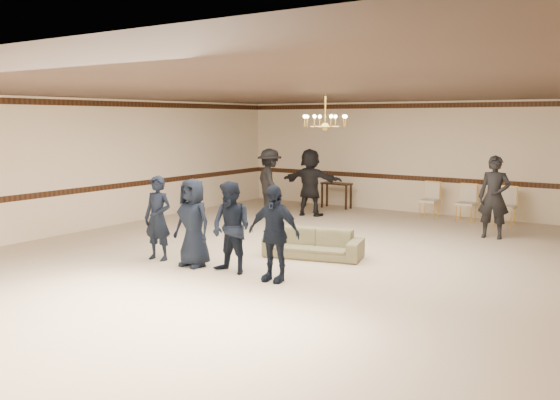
% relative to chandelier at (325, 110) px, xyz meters
% --- Properties ---
extents(room, '(12.01, 14.01, 3.21)m').
position_rel_chandelier_xyz_m(room, '(0.00, -1.00, -1.28)').
color(room, '#BFAB92').
rests_on(room, ground).
extents(chair_rail, '(12.00, 0.02, 0.14)m').
position_rel_chandelier_xyz_m(chair_rail, '(0.00, 5.99, -1.88)').
color(chair_rail, '#371E10').
rests_on(chair_rail, wall_back).
extents(crown_molding, '(12.00, 0.02, 0.14)m').
position_rel_chandelier_xyz_m(crown_molding, '(0.00, 5.99, 0.21)').
color(crown_molding, '#371E10').
rests_on(crown_molding, wall_back).
extents(chandelier, '(0.94, 0.94, 0.89)m').
position_rel_chandelier_xyz_m(chandelier, '(0.00, 0.00, 0.00)').
color(chandelier, gold).
rests_on(chandelier, ceiling).
extents(boy_a, '(0.64, 0.46, 1.63)m').
position_rel_chandelier_xyz_m(boy_a, '(-2.32, -2.37, -2.06)').
color(boy_a, black).
rests_on(boy_a, floor).
extents(boy_b, '(0.82, 0.55, 1.63)m').
position_rel_chandelier_xyz_m(boy_b, '(-1.42, -2.37, -2.06)').
color(boy_b, black).
rests_on(boy_b, floor).
extents(boy_c, '(0.82, 0.66, 1.63)m').
position_rel_chandelier_xyz_m(boy_c, '(-0.52, -2.37, -2.06)').
color(boy_c, black).
rests_on(boy_c, floor).
extents(boy_d, '(0.98, 0.48, 1.63)m').
position_rel_chandelier_xyz_m(boy_d, '(0.38, -2.37, -2.06)').
color(boy_d, black).
rests_on(boy_d, floor).
extents(settee, '(2.03, 1.20, 0.56)m').
position_rel_chandelier_xyz_m(settee, '(0.06, -0.53, -2.60)').
color(settee, '#706F4B').
rests_on(settee, floor).
extents(adult_left, '(1.40, 1.28, 1.89)m').
position_rel_chandelier_xyz_m(adult_left, '(-3.50, 3.09, -1.93)').
color(adult_left, black).
rests_on(adult_left, floor).
extents(adult_mid, '(1.82, 0.84, 1.89)m').
position_rel_chandelier_xyz_m(adult_mid, '(-2.60, 3.79, -1.93)').
color(adult_mid, black).
rests_on(adult_mid, floor).
extents(adult_right, '(0.72, 0.51, 1.89)m').
position_rel_chandelier_xyz_m(adult_right, '(2.50, 3.39, -1.93)').
color(adult_right, black).
rests_on(adult_right, floor).
extents(banquet_chair_left, '(0.51, 0.51, 0.98)m').
position_rel_chandelier_xyz_m(banquet_chair_left, '(0.33, 5.24, -2.38)').
color(banquet_chair_left, beige).
rests_on(banquet_chair_left, floor).
extents(banquet_chair_mid, '(0.50, 0.50, 0.98)m').
position_rel_chandelier_xyz_m(banquet_chair_mid, '(1.33, 5.24, -2.38)').
color(banquet_chair_mid, beige).
rests_on(banquet_chair_mid, floor).
extents(banquet_chair_right, '(0.49, 0.49, 0.98)m').
position_rel_chandelier_xyz_m(banquet_chair_right, '(2.33, 5.24, -2.38)').
color(banquet_chair_right, beige).
rests_on(banquet_chair_right, floor).
extents(console_table, '(0.96, 0.47, 0.78)m').
position_rel_chandelier_xyz_m(console_table, '(-2.67, 5.44, -2.48)').
color(console_table, black).
rests_on(console_table, floor).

